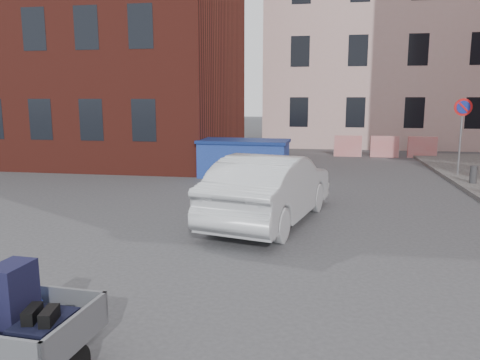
# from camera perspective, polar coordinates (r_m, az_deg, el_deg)

# --- Properties ---
(ground) EXTENTS (120.00, 120.00, 0.00)m
(ground) POSITION_cam_1_polar(r_m,az_deg,el_deg) (8.41, 1.19, -9.49)
(ground) COLOR #38383A
(ground) RESTS_ON ground
(building_brick) EXTENTS (12.00, 10.00, 14.00)m
(building_brick) POSITION_cam_1_polar(r_m,az_deg,el_deg) (23.56, -17.09, 19.90)
(building_brick) COLOR #591E16
(building_brick) RESTS_ON ground
(building_pink) EXTENTS (16.00, 8.00, 14.00)m
(building_pink) POSITION_cam_1_polar(r_m,az_deg,el_deg) (30.51, 19.65, 17.42)
(building_pink) COLOR #D0A8A0
(building_pink) RESTS_ON ground
(far_building) EXTENTS (6.00, 6.00, 8.00)m
(far_building) POSITION_cam_1_polar(r_m,az_deg,el_deg) (36.60, -26.15, 10.94)
(far_building) COLOR maroon
(far_building) RESTS_ON ground
(no_parking_sign) EXTENTS (0.60, 0.09, 2.65)m
(no_parking_sign) POSITION_cam_1_polar(r_m,az_deg,el_deg) (18.00, 25.45, 6.57)
(no_parking_sign) COLOR gray
(no_parking_sign) RESTS_ON sidewalk
(barriers) EXTENTS (4.70, 0.18, 1.00)m
(barriers) POSITION_cam_1_polar(r_m,az_deg,el_deg) (23.15, 17.22, 3.90)
(barriers) COLOR red
(barriers) RESTS_ON ground
(trailer) EXTENTS (1.67, 1.85, 1.20)m
(trailer) POSITION_cam_1_polar(r_m,az_deg,el_deg) (5.40, -26.60, -15.21)
(trailer) COLOR black
(trailer) RESTS_ON ground
(dumpster) EXTENTS (3.23, 1.78, 1.32)m
(dumpster) POSITION_cam_1_polar(r_m,az_deg,el_deg) (16.67, 0.48, 2.68)
(dumpster) COLOR #203B99
(dumpster) RESTS_ON ground
(silver_car) EXTENTS (2.70, 4.98, 1.56)m
(silver_car) POSITION_cam_1_polar(r_m,az_deg,el_deg) (10.62, 3.77, -1.00)
(silver_car) COLOR silver
(silver_car) RESTS_ON ground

